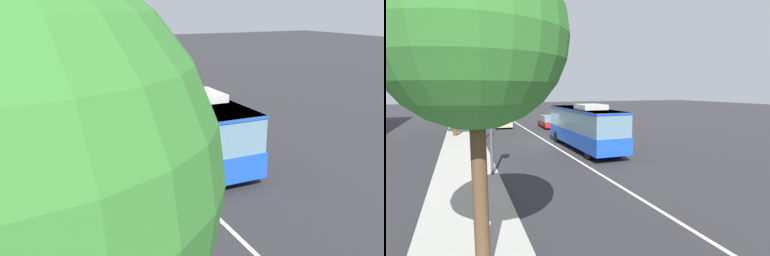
# 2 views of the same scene
# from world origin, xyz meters

# --- Properties ---
(ground_plane) EXTENTS (160.00, 160.00, 0.00)m
(ground_plane) POSITION_xyz_m (0.00, 0.00, 0.00)
(ground_plane) COLOR #28282B
(sidewalk_kerb) EXTENTS (80.00, 3.21, 0.14)m
(sidewalk_kerb) POSITION_xyz_m (0.00, 6.71, 0.07)
(sidewalk_kerb) COLOR #9E9B93
(sidewalk_kerb) RESTS_ON ground_plane
(lane_centre_line) EXTENTS (76.00, 0.16, 0.01)m
(lane_centre_line) POSITION_xyz_m (0.00, 0.00, 0.01)
(lane_centre_line) COLOR silver
(lane_centre_line) RESTS_ON ground_plane
(transit_bus) EXTENTS (10.01, 2.55, 3.46)m
(transit_bus) POSITION_xyz_m (-3.77, -1.85, 1.81)
(transit_bus) COLOR #1947B7
(transit_bus) RESTS_ON ground_plane
(sedan_red) EXTENTS (4.57, 1.98, 1.46)m
(sedan_red) POSITION_xyz_m (9.63, -2.82, 0.72)
(sedan_red) COLOR #B21919
(sedan_red) RESTS_ON ground_plane
(sedan_beige) EXTENTS (4.55, 1.92, 1.46)m
(sedan_beige) POSITION_xyz_m (12.02, 2.28, 0.72)
(sedan_beige) COLOR #C6B793
(sedan_beige) RESTS_ON ground_plane
(traffic_light_near_corner) EXTENTS (0.34, 0.62, 5.20)m
(traffic_light_near_corner) POSITION_xyz_m (10.80, 5.32, 3.56)
(traffic_light_near_corner) COLOR #47474C
(traffic_light_near_corner) RESTS_ON ground_plane
(traffic_light_mid_block) EXTENTS (0.34, 0.62, 5.20)m
(traffic_light_mid_block) POSITION_xyz_m (-8.94, 5.28, 3.56)
(traffic_light_mid_block) COLOR #47474C
(traffic_light_mid_block) RESTS_ON ground_plane
(traffic_light_far_corner) EXTENTS (0.33, 0.62, 5.20)m
(traffic_light_far_corner) POSITION_xyz_m (1.48, 5.28, 3.56)
(traffic_light_far_corner) COLOR #47474C
(traffic_light_far_corner) RESTS_ON ground_plane
(street_tree_kerbside_left) EXTENTS (4.30, 4.30, 7.91)m
(street_tree_kerbside_left) POSITION_xyz_m (-17.51, 6.46, 5.73)
(street_tree_kerbside_left) COLOR #4C3823
(street_tree_kerbside_left) RESTS_ON ground_plane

